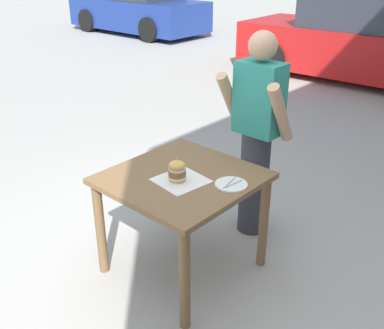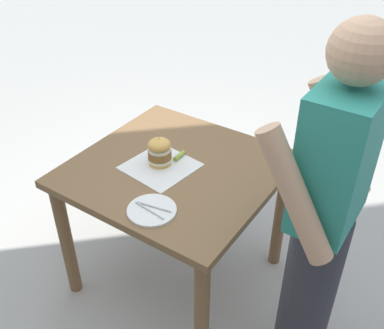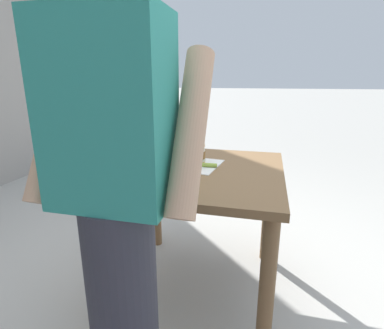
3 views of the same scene
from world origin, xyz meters
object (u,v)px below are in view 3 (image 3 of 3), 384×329
Objects in this scene: sandwich at (195,152)px; diner_across_table at (117,207)px; side_plate_with_forks at (132,169)px; patio_table at (196,190)px; pickle_spear at (210,165)px.

sandwich is 0.11× the size of diner_across_table.
diner_across_table reaches higher than side_plate_with_forks.
patio_table is at bearing -95.57° from diner_across_table.
sandwich is at bearing -28.51° from pickle_spear.
diner_across_table is at bearing 86.58° from sandwich.
pickle_spear is (-0.07, -0.03, 0.15)m from patio_table.
diner_across_table is at bearing 79.64° from pickle_spear.
patio_table is 11.84× the size of pickle_spear.
sandwich is 0.81× the size of side_plate_with_forks.
pickle_spear is 0.43m from side_plate_with_forks.
pickle_spear is (-0.10, 0.05, -0.06)m from sandwich.
pickle_spear is 0.83m from diner_across_table.
patio_table is 4.48× the size of side_plate_with_forks.
side_plate_with_forks reaches higher than patio_table.
diner_across_table is at bearing 111.41° from side_plate_with_forks.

